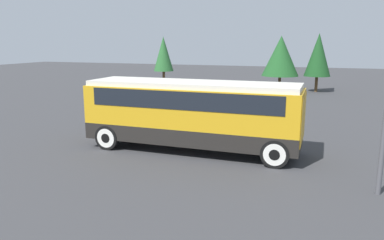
{
  "coord_description": "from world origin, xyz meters",
  "views": [
    {
      "loc": [
        5.44,
        -15.12,
        4.74
      ],
      "look_at": [
        0.0,
        0.0,
        1.38
      ],
      "focal_mm": 35.0,
      "sensor_mm": 36.0,
      "label": 1
    }
  ],
  "objects": [
    {
      "name": "tree_center",
      "position": [
        4.53,
        22.9,
        3.52
      ],
      "size": [
        2.47,
        2.47,
        5.56
      ],
      "color": "brown",
      "rests_on": "ground_plane"
    },
    {
      "name": "tree_left",
      "position": [
        -10.82,
        21.22,
        3.5
      ],
      "size": [
        2.06,
        2.06,
        5.31
      ],
      "color": "brown",
      "rests_on": "ground_plane"
    },
    {
      "name": "ground_plane",
      "position": [
        0.0,
        0.0,
        0.0
      ],
      "size": [
        120.0,
        120.0,
        0.0
      ],
      "primitive_type": "plane",
      "color": "#38383A"
    },
    {
      "name": "parked_car_mid",
      "position": [
        -2.94,
        5.83,
        0.63
      ],
      "size": [
        4.23,
        1.88,
        1.25
      ],
      "color": "maroon",
      "rests_on": "ground_plane"
    },
    {
      "name": "parked_car_near",
      "position": [
        -3.01,
        8.67,
        0.68
      ],
      "size": [
        4.32,
        1.87,
        1.35
      ],
      "color": "navy",
      "rests_on": "ground_plane"
    },
    {
      "name": "tour_bus",
      "position": [
        0.1,
        0.0,
        1.85
      ],
      "size": [
        9.36,
        2.65,
        3.06
      ],
      "color": "black",
      "rests_on": "ground_plane"
    },
    {
      "name": "tree_right",
      "position": [
        1.08,
        22.51,
        3.4
      ],
      "size": [
        3.58,
        3.58,
        5.35
      ],
      "color": "brown",
      "rests_on": "ground_plane"
    }
  ]
}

